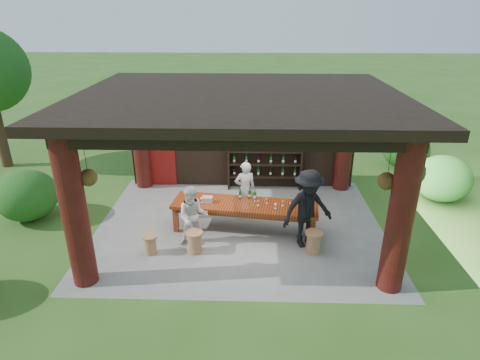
{
  "coord_description": "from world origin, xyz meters",
  "views": [
    {
      "loc": [
        0.29,
        -9.23,
        5.28
      ],
      "look_at": [
        0.0,
        0.4,
        1.15
      ],
      "focal_mm": 30.0,
      "sensor_mm": 36.0,
      "label": 1
    }
  ],
  "objects_px": {
    "wine_shelf": "(265,158)",
    "stool_near_left": "(195,241)",
    "guest_man": "(308,209)",
    "tasting_table": "(245,208)",
    "guest_woman": "(193,217)",
    "host": "(245,189)",
    "stool_far_left": "(150,244)",
    "stool_near_right": "(314,242)",
    "napkin_basket": "(207,199)"
  },
  "relations": [
    {
      "from": "stool_near_right",
      "to": "napkin_basket",
      "type": "xyz_separation_m",
      "value": [
        -2.58,
        1.07,
        0.53
      ]
    },
    {
      "from": "host",
      "to": "guest_man",
      "type": "relative_size",
      "value": 0.81
    },
    {
      "from": "stool_near_left",
      "to": "napkin_basket",
      "type": "distance_m",
      "value": 1.28
    },
    {
      "from": "guest_woman",
      "to": "napkin_basket",
      "type": "height_order",
      "value": "guest_woman"
    },
    {
      "from": "stool_near_right",
      "to": "napkin_basket",
      "type": "bearing_deg",
      "value": 157.36
    },
    {
      "from": "stool_near_right",
      "to": "wine_shelf",
      "type": "bearing_deg",
      "value": 106.18
    },
    {
      "from": "stool_far_left",
      "to": "host",
      "type": "xyz_separation_m",
      "value": [
        2.17,
        1.95,
        0.53
      ]
    },
    {
      "from": "wine_shelf",
      "to": "guest_woman",
      "type": "relative_size",
      "value": 1.53
    },
    {
      "from": "stool_far_left",
      "to": "guest_woman",
      "type": "relative_size",
      "value": 0.31
    },
    {
      "from": "tasting_table",
      "to": "stool_near_left",
      "type": "height_order",
      "value": "tasting_table"
    },
    {
      "from": "guest_man",
      "to": "host",
      "type": "bearing_deg",
      "value": 114.23
    },
    {
      "from": "wine_shelf",
      "to": "stool_far_left",
      "type": "xyz_separation_m",
      "value": [
        -2.75,
        -3.78,
        -0.77
      ]
    },
    {
      "from": "host",
      "to": "guest_woman",
      "type": "distance_m",
      "value": 1.95
    },
    {
      "from": "wine_shelf",
      "to": "guest_man",
      "type": "relative_size",
      "value": 1.19
    },
    {
      "from": "wine_shelf",
      "to": "tasting_table",
      "type": "height_order",
      "value": "wine_shelf"
    },
    {
      "from": "stool_far_left",
      "to": "napkin_basket",
      "type": "distance_m",
      "value": 1.82
    },
    {
      "from": "tasting_table",
      "to": "napkin_basket",
      "type": "distance_m",
      "value": 0.97
    },
    {
      "from": "wine_shelf",
      "to": "stool_far_left",
      "type": "height_order",
      "value": "wine_shelf"
    },
    {
      "from": "guest_woman",
      "to": "guest_man",
      "type": "bearing_deg",
      "value": -4.54
    },
    {
      "from": "stool_near_right",
      "to": "guest_man",
      "type": "distance_m",
      "value": 0.77
    },
    {
      "from": "wine_shelf",
      "to": "guest_man",
      "type": "xyz_separation_m",
      "value": [
        0.91,
        -3.31,
        -0.05
      ]
    },
    {
      "from": "tasting_table",
      "to": "stool_far_left",
      "type": "distance_m",
      "value": 2.49
    },
    {
      "from": "guest_man",
      "to": "stool_far_left",
      "type": "bearing_deg",
      "value": 166.39
    },
    {
      "from": "host",
      "to": "napkin_basket",
      "type": "bearing_deg",
      "value": 22.99
    },
    {
      "from": "stool_near_right",
      "to": "napkin_basket",
      "type": "relative_size",
      "value": 2.09
    },
    {
      "from": "wine_shelf",
      "to": "guest_woman",
      "type": "distance_m",
      "value": 3.81
    },
    {
      "from": "guest_woman",
      "to": "guest_man",
      "type": "xyz_separation_m",
      "value": [
        2.69,
        0.05,
        0.22
      ]
    },
    {
      "from": "tasting_table",
      "to": "stool_near_right",
      "type": "distance_m",
      "value": 1.94
    },
    {
      "from": "stool_near_left",
      "to": "stool_near_right",
      "type": "height_order",
      "value": "stool_near_right"
    },
    {
      "from": "stool_near_left",
      "to": "guest_man",
      "type": "distance_m",
      "value": 2.75
    },
    {
      "from": "stool_near_right",
      "to": "stool_far_left",
      "type": "bearing_deg",
      "value": -177.74
    },
    {
      "from": "host",
      "to": "guest_man",
      "type": "bearing_deg",
      "value": 120.51
    },
    {
      "from": "stool_far_left",
      "to": "guest_man",
      "type": "distance_m",
      "value": 3.76
    },
    {
      "from": "stool_near_left",
      "to": "guest_man",
      "type": "bearing_deg",
      "value": 8.44
    },
    {
      "from": "stool_far_left",
      "to": "guest_woman",
      "type": "distance_m",
      "value": 1.17
    },
    {
      "from": "stool_near_right",
      "to": "stool_far_left",
      "type": "distance_m",
      "value": 3.81
    },
    {
      "from": "stool_near_left",
      "to": "host",
      "type": "distance_m",
      "value": 2.25
    },
    {
      "from": "stool_far_left",
      "to": "stool_near_right",
      "type": "bearing_deg",
      "value": 2.26
    },
    {
      "from": "guest_man",
      "to": "tasting_table",
      "type": "bearing_deg",
      "value": 134.36
    },
    {
      "from": "wine_shelf",
      "to": "stool_far_left",
      "type": "bearing_deg",
      "value": -126.04
    },
    {
      "from": "stool_near_left",
      "to": "host",
      "type": "xyz_separation_m",
      "value": [
        1.14,
        1.87,
        0.5
      ]
    },
    {
      "from": "wine_shelf",
      "to": "stool_near_right",
      "type": "distance_m",
      "value": 3.85
    },
    {
      "from": "stool_near_right",
      "to": "tasting_table",
      "type": "bearing_deg",
      "value": 148.33
    },
    {
      "from": "wine_shelf",
      "to": "stool_near_right",
      "type": "height_order",
      "value": "wine_shelf"
    },
    {
      "from": "stool_near_left",
      "to": "host",
      "type": "relative_size",
      "value": 0.34
    },
    {
      "from": "wine_shelf",
      "to": "napkin_basket",
      "type": "xyz_separation_m",
      "value": [
        -1.53,
        -2.55,
        -0.2
      ]
    },
    {
      "from": "stool_near_left",
      "to": "wine_shelf",
      "type": "bearing_deg",
      "value": 65.08
    },
    {
      "from": "stool_near_left",
      "to": "napkin_basket",
      "type": "relative_size",
      "value": 2.06
    },
    {
      "from": "wine_shelf",
      "to": "stool_near_left",
      "type": "distance_m",
      "value": 4.14
    },
    {
      "from": "stool_far_left",
      "to": "host",
      "type": "height_order",
      "value": "host"
    }
  ]
}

